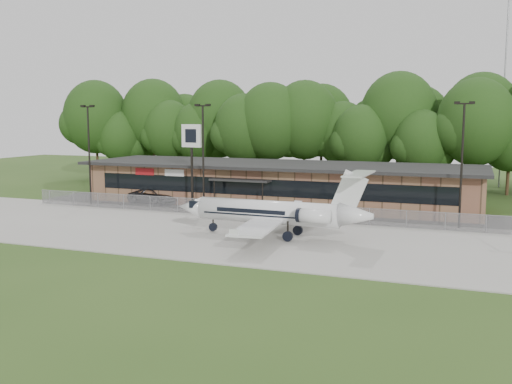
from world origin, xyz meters
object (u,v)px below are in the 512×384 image
at_px(pole_sign, 192,145).
at_px(business_jet, 275,213).
at_px(suv, 156,196).
at_px(terminal, 279,183).

bearing_deg(pole_sign, business_jet, -28.56).
distance_m(suv, pole_sign, 8.43).
distance_m(business_jet, pole_sign, 15.38).
relative_size(business_jet, pole_sign, 1.87).
relative_size(suv, pole_sign, 0.69).
height_order(terminal, business_jet, business_jet).
relative_size(terminal, business_jet, 2.64).
bearing_deg(suv, business_jet, -120.56).
bearing_deg(suv, terminal, -66.27).
bearing_deg(pole_sign, suv, 164.15).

